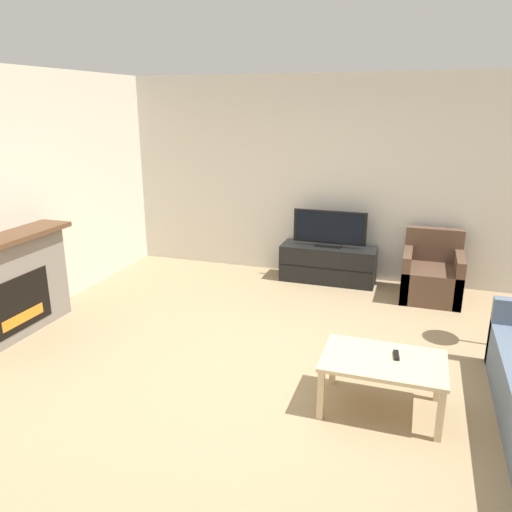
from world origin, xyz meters
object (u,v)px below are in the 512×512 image
remote (396,355)px  tv_stand (328,264)px  fireplace (7,287)px  coffee_table (383,366)px  armchair (431,276)px  tv (329,230)px

remote → tv_stand: bearing=103.8°
fireplace → coffee_table: 3.74m
armchair → coffee_table: bearing=-98.0°
armchair → remote: 2.60m
fireplace → coffee_table: (3.74, -0.13, -0.16)m
remote → coffee_table: bearing=-145.9°
tv → armchair: 1.41m
tv → remote: (1.04, -2.76, -0.27)m
fireplace → tv_stand: size_ratio=1.24×
tv_stand → armchair: bearing=-7.8°
tv_stand → armchair: size_ratio=1.54×
fireplace → coffee_table: bearing=-2.0°
fireplace → tv: size_ratio=1.61×
tv_stand → armchair: (1.32, -0.18, 0.03)m
tv_stand → fireplace: bearing=-135.9°
armchair → fireplace: bearing=-148.5°
tv_stand → tv: size_ratio=1.30×
fireplace → remote: fireplace is taller
tv → remote: 2.96m
tv_stand → tv: 0.47m
fireplace → tv_stand: (2.78, 2.70, -0.30)m
armchair → tv_stand: bearing=172.2°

